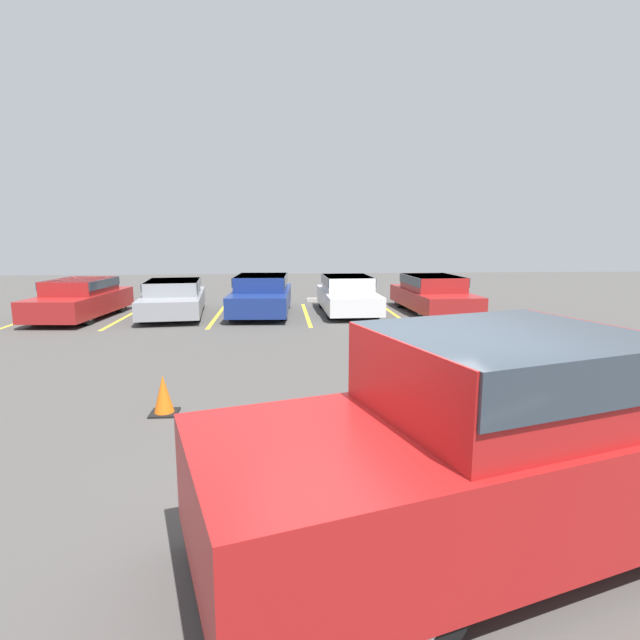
# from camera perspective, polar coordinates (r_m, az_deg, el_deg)

# --- Properties ---
(ground_plane) EXTENTS (60.00, 60.00, 0.00)m
(ground_plane) POSITION_cam_1_polar(r_m,az_deg,el_deg) (4.93, 7.33, -23.02)
(ground_plane) COLOR #4C4947
(stall_stripe_a) EXTENTS (0.12, 4.88, 0.01)m
(stall_stripe_a) POSITION_cam_1_polar(r_m,az_deg,el_deg) (18.51, -30.07, 0.21)
(stall_stripe_a) COLOR yellow
(stall_stripe_a) RESTS_ON ground_plane
(stall_stripe_b) EXTENTS (0.12, 4.88, 0.01)m
(stall_stripe_b) POSITION_cam_1_polar(r_m,az_deg,el_deg) (17.45, -21.30, 0.35)
(stall_stripe_b) COLOR yellow
(stall_stripe_b) RESTS_ON ground_plane
(stall_stripe_c) EXTENTS (0.12, 4.88, 0.01)m
(stall_stripe_c) POSITION_cam_1_polar(r_m,az_deg,el_deg) (16.84, -11.64, 0.51)
(stall_stripe_c) COLOR yellow
(stall_stripe_c) RESTS_ON ground_plane
(stall_stripe_d) EXTENTS (0.12, 4.88, 0.01)m
(stall_stripe_d) POSITION_cam_1_polar(r_m,az_deg,el_deg) (16.74, -1.57, 0.65)
(stall_stripe_d) COLOR yellow
(stall_stripe_d) RESTS_ON ground_plane
(stall_stripe_e) EXTENTS (0.12, 4.88, 0.01)m
(stall_stripe_e) POSITION_cam_1_polar(r_m,az_deg,el_deg) (17.15, 8.31, 0.77)
(stall_stripe_e) COLOR yellow
(stall_stripe_e) RESTS_ON ground_plane
(stall_stripe_f) EXTENTS (0.12, 4.88, 0.01)m
(stall_stripe_f) POSITION_cam_1_polar(r_m,az_deg,el_deg) (18.04, 17.48, 0.87)
(stall_stripe_f) COLOR yellow
(stall_stripe_f) RESTS_ON ground_plane
(pickup_truck) EXTENTS (6.12, 3.54, 1.88)m
(pickup_truck) POSITION_cam_1_polar(r_m,az_deg,el_deg) (4.83, 22.86, -12.13)
(pickup_truck) COLOR #A51919
(pickup_truck) RESTS_ON ground_plane
(parked_sedan_a) EXTENTS (2.15, 4.42, 1.25)m
(parked_sedan_a) POSITION_cam_1_polar(r_m,az_deg,el_deg) (17.67, -25.68, 2.32)
(parked_sedan_a) COLOR maroon
(parked_sedan_a) RESTS_ON ground_plane
(parked_sedan_b) EXTENTS (2.29, 4.55, 1.16)m
(parked_sedan_b) POSITION_cam_1_polar(r_m,az_deg,el_deg) (17.13, -16.39, 2.57)
(parked_sedan_b) COLOR gray
(parked_sedan_b) RESTS_ON ground_plane
(parked_sedan_c) EXTENTS (2.08, 4.52, 1.30)m
(parked_sedan_c) POSITION_cam_1_polar(r_m,az_deg,el_deg) (16.88, -6.69, 3.03)
(parked_sedan_c) COLOR navy
(parked_sedan_c) RESTS_ON ground_plane
(parked_sedan_d) EXTENTS (1.78, 4.25, 1.26)m
(parked_sedan_d) POSITION_cam_1_polar(r_m,az_deg,el_deg) (17.05, 3.14, 3.06)
(parked_sedan_d) COLOR silver
(parked_sedan_d) RESTS_ON ground_plane
(parked_sedan_e) EXTENTS (2.00, 4.58, 1.26)m
(parked_sedan_e) POSITION_cam_1_polar(r_m,az_deg,el_deg) (17.51, 12.78, 3.04)
(parked_sedan_e) COLOR maroon
(parked_sedan_e) RESTS_ON ground_plane
(traffic_cone) EXTENTS (0.41, 0.41, 0.60)m
(traffic_cone) POSITION_cam_1_polar(r_m,az_deg,el_deg) (7.89, -17.45, -8.29)
(traffic_cone) COLOR black
(traffic_cone) RESTS_ON ground_plane
(wheel_stop_curb) EXTENTS (1.69, 0.20, 0.14)m
(wheel_stop_curb) POSITION_cam_1_polar(r_m,az_deg,el_deg) (19.98, 0.88, 2.34)
(wheel_stop_curb) COLOR #B7B2A8
(wheel_stop_curb) RESTS_ON ground_plane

